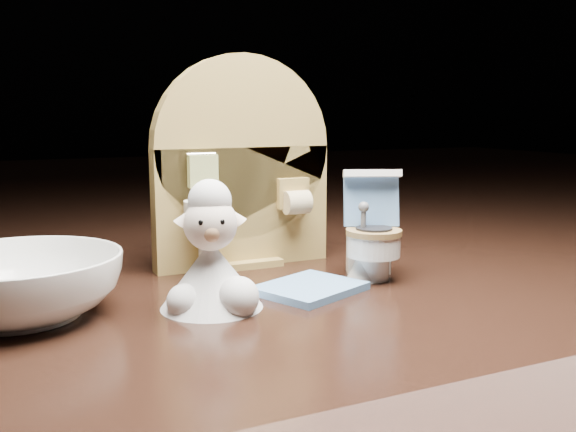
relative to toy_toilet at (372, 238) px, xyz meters
name	(u,v)px	position (x,y,z in m)	size (l,w,h in m)	color
backdrop_panel	(241,175)	(-0.07, 0.07, 0.04)	(0.13, 0.05, 0.15)	#A08141
toy_toilet	(372,238)	(0.00, 0.00, 0.00)	(0.04, 0.05, 0.07)	white
bath_mat	(310,288)	(-0.05, -0.02, -0.02)	(0.06, 0.05, 0.00)	#5984B7
toilet_brush	(363,260)	(-0.01, -0.01, -0.01)	(0.02, 0.02, 0.05)	white
plush_lamb	(212,264)	(-0.12, -0.02, 0.00)	(0.06, 0.06, 0.08)	silver
ceramic_bowl	(19,286)	(-0.22, 0.01, -0.01)	(0.11, 0.11, 0.03)	white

